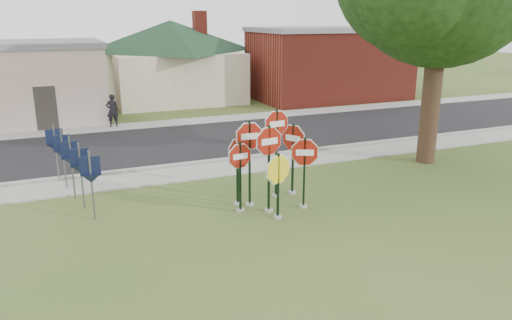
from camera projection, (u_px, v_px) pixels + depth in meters
name	position (u px, v px, depth m)	size (l,w,h in m)	color
ground	(295.00, 224.00, 13.63)	(120.00, 120.00, 0.00)	#35511E
sidewalk_near	(227.00, 169.00, 18.49)	(60.00, 1.60, 0.06)	gray
road	(194.00, 142.00, 22.48)	(60.00, 7.00, 0.04)	black
sidewalk_far	(171.00, 123.00, 26.28)	(60.00, 1.60, 0.06)	gray
curb	(219.00, 161.00, 19.36)	(60.00, 0.20, 0.14)	gray
stop_sign_center	(269.00, 156.00, 14.05)	(1.13, 0.24, 2.68)	#9A9790
stop_sign_yellow	(278.00, 178.00, 13.73)	(1.12, 0.34, 2.01)	#9A9790
stop_sign_left	(240.00, 169.00, 14.15)	(0.99, 0.24, 2.18)	#9A9790
stop_sign_right	(304.00, 163.00, 14.46)	(1.01, 0.50, 2.25)	#9A9790
stop_sign_back_right	(276.00, 139.00, 15.19)	(1.12, 0.24, 2.91)	#9A9790
stop_sign_back_left	(250.00, 151.00, 14.52)	(1.14, 0.24, 2.71)	#9A9790
stop_sign_far_right	(293.00, 149.00, 15.58)	(0.57, 1.04, 2.41)	#9A9790
stop_sign_far_left	(237.00, 162.00, 14.71)	(0.91, 0.52, 2.21)	#9A9790
route_sign_row	(71.00, 160.00, 15.27)	(1.43, 4.63, 2.00)	#59595E
building_house	(171.00, 45.00, 32.84)	(11.60, 11.60, 6.20)	beige
building_brick	(329.00, 63.00, 33.79)	(10.20, 6.20, 4.75)	maroon
bg_tree_right	(386.00, 14.00, 43.26)	(5.60, 5.60, 8.40)	black
pedestrian	(112.00, 110.00, 25.15)	(0.60, 0.40, 1.65)	black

